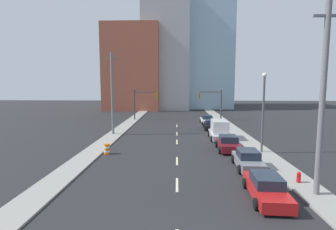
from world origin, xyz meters
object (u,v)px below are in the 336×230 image
at_px(sedan_red, 266,188).
at_px(traffic_signal_left, 141,100).
at_px(street_lamp, 263,107).
at_px(sedan_black, 211,125).
at_px(sedan_white, 207,120).
at_px(sedan_gray, 248,160).
at_px(fire_hydrant, 299,178).
at_px(traffic_signal_right, 214,100).
at_px(sedan_maroon, 228,144).
at_px(utility_pole_right_near, 322,100).
at_px(utility_pole_left_mid, 112,93).
at_px(box_truck_silver, 219,130).
at_px(traffic_barrel, 107,149).

bearing_deg(sedan_red, traffic_signal_left, 112.46).
distance_m(street_lamp, sedan_black, 14.27).
bearing_deg(sedan_white, sedan_gray, -91.30).
xyz_separation_m(fire_hydrant, sedan_black, (-2.95, 21.23, 0.21)).
relative_size(street_lamp, sedan_white, 1.70).
bearing_deg(street_lamp, traffic_signal_left, 122.21).
xyz_separation_m(traffic_signal_right, sedan_gray, (-1.25, -27.69, -2.97)).
relative_size(sedan_maroon, sedan_black, 0.96).
bearing_deg(utility_pole_right_near, sedan_red, -171.90).
height_order(utility_pole_left_mid, box_truck_silver, utility_pole_left_mid).
height_order(utility_pole_left_mid, sedan_red, utility_pole_left_mid).
relative_size(utility_pole_right_near, sedan_black, 2.46).
distance_m(traffic_barrel, sedan_gray, 12.64).
height_order(utility_pole_right_near, sedan_white, utility_pole_right_near).
distance_m(fire_hydrant, box_truck_silver, 14.46).
xyz_separation_m(fire_hydrant, sedan_maroon, (-2.89, 8.71, 0.27)).
bearing_deg(utility_pole_left_mid, utility_pole_right_near, -48.20).
xyz_separation_m(street_lamp, sedan_black, (-3.04, 13.41, -3.80)).
bearing_deg(fire_hydrant, sedan_black, 97.91).
distance_m(traffic_barrel, box_truck_silver, 13.62).
distance_m(traffic_signal_right, fire_hydrant, 31.08).
bearing_deg(traffic_signal_right, traffic_signal_left, 180.00).
height_order(sedan_black, sedan_white, sedan_white).
xyz_separation_m(street_lamp, sedan_red, (-2.95, -10.06, -3.80)).
bearing_deg(traffic_barrel, utility_pole_left_mid, 100.31).
xyz_separation_m(sedan_red, sedan_maroon, (-0.03, 10.96, 0.05)).
xyz_separation_m(utility_pole_left_mid, traffic_barrel, (1.73, -9.50, -4.93)).
distance_m(traffic_signal_right, sedan_black, 10.27).
distance_m(traffic_signal_left, sedan_white, 12.65).
bearing_deg(fire_hydrant, sedan_maroon, 108.33).
xyz_separation_m(sedan_gray, sedan_maroon, (-0.45, 5.52, 0.02)).
relative_size(utility_pole_right_near, utility_pole_left_mid, 1.04).
distance_m(box_truck_silver, sedan_black, 7.09).
relative_size(street_lamp, sedan_gray, 1.72).
bearing_deg(street_lamp, utility_pole_left_mid, 151.89).
bearing_deg(utility_pole_left_mid, street_lamp, -28.11).
relative_size(street_lamp, sedan_maroon, 1.77).
distance_m(sedan_black, sedan_white, 5.36).
height_order(utility_pole_left_mid, sedan_maroon, utility_pole_left_mid).
xyz_separation_m(sedan_gray, box_truck_silver, (-0.46, 10.95, 0.41)).
height_order(street_lamp, sedan_gray, street_lamp).
xyz_separation_m(fire_hydrant, box_truck_silver, (-2.89, 14.15, 0.66)).
distance_m(fire_hydrant, sedan_maroon, 9.18).
bearing_deg(traffic_barrel, sedan_red, -38.57).
height_order(traffic_signal_left, utility_pole_right_near, utility_pole_right_near).
height_order(traffic_signal_left, fire_hydrant, traffic_signal_left).
bearing_deg(street_lamp, utility_pole_right_near, -89.44).
height_order(utility_pole_right_near, fire_hydrant, utility_pole_right_near).
bearing_deg(traffic_barrel, utility_pole_right_near, -31.06).
xyz_separation_m(utility_pole_right_near, sedan_white, (-3.11, 28.40, -4.96)).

